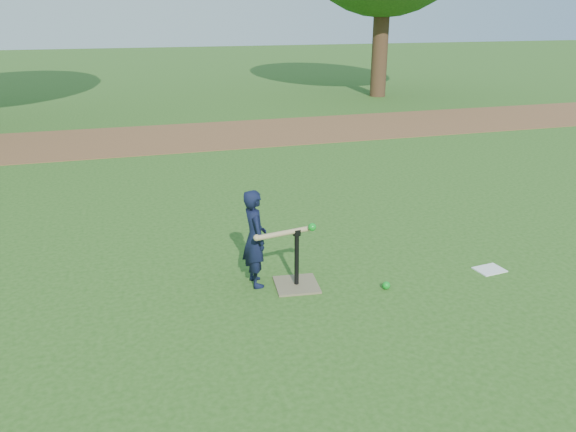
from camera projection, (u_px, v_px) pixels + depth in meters
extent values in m
plane|color=#285116|center=(304.00, 285.00, 5.71)|extent=(80.00, 80.00, 0.00)
cube|color=brown|center=(198.00, 136.00, 12.44)|extent=(24.00, 3.00, 0.01)
imported|color=black|center=(255.00, 238.00, 5.57)|extent=(0.26, 0.38, 1.00)
sphere|color=#0D961E|center=(386.00, 285.00, 5.62)|extent=(0.08, 0.08, 0.08)
cube|color=white|center=(490.00, 270.00, 6.04)|extent=(0.32, 0.26, 0.01)
cube|color=#75684A|center=(297.00, 285.00, 5.69)|extent=(0.48, 0.48, 0.02)
cylinder|color=black|center=(297.00, 259.00, 5.59)|extent=(0.05, 0.05, 0.55)
cylinder|color=black|center=(297.00, 232.00, 5.50)|extent=(0.08, 0.08, 0.06)
cylinder|color=tan|center=(286.00, 233.00, 5.44)|extent=(0.60, 0.16, 0.05)
sphere|color=tan|center=(257.00, 238.00, 5.32)|extent=(0.06, 0.06, 0.06)
sphere|color=#0D961E|center=(312.00, 227.00, 5.48)|extent=(0.08, 0.08, 0.08)
cylinder|color=#382316|center=(380.00, 41.00, 17.66)|extent=(0.50, 0.50, 3.42)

